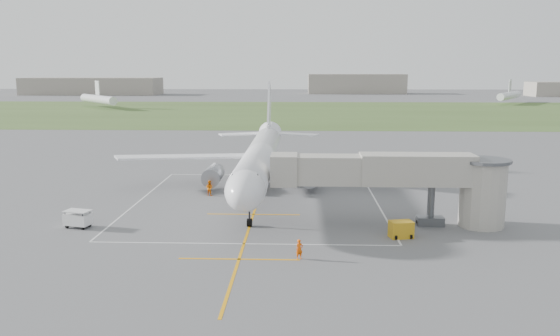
{
  "coord_description": "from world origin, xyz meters",
  "views": [
    {
      "loc": [
        4.95,
        -66.59,
        15.45
      ],
      "look_at": [
        2.65,
        -4.0,
        4.0
      ],
      "focal_mm": 35.0,
      "sensor_mm": 36.0,
      "label": 1
    }
  ],
  "objects_px": {
    "jet_bridge": "(409,179)",
    "ramp_worker_nose": "(299,249)",
    "airliner": "(260,158)",
    "gpu_unit": "(401,229)",
    "ramp_worker_wing": "(209,188)",
    "baggage_cart": "(78,219)"
  },
  "relations": [
    {
      "from": "jet_bridge",
      "to": "gpu_unit",
      "type": "bearing_deg",
      "value": -108.18
    },
    {
      "from": "gpu_unit",
      "to": "ramp_worker_wing",
      "type": "xyz_separation_m",
      "value": [
        -20.55,
        16.27,
        0.18
      ]
    },
    {
      "from": "airliner",
      "to": "ramp_worker_nose",
      "type": "xyz_separation_m",
      "value": [
        4.97,
        -24.51,
        -3.56
      ]
    },
    {
      "from": "jet_bridge",
      "to": "ramp_worker_wing",
      "type": "xyz_separation_m",
      "value": [
        -21.9,
        12.17,
        -3.79
      ]
    },
    {
      "from": "jet_bridge",
      "to": "ramp_worker_wing",
      "type": "bearing_deg",
      "value": 150.94
    },
    {
      "from": "gpu_unit",
      "to": "airliner",
      "type": "bearing_deg",
      "value": 116.36
    },
    {
      "from": "gpu_unit",
      "to": "ramp_worker_nose",
      "type": "height_order",
      "value": "ramp_worker_nose"
    },
    {
      "from": "baggage_cart",
      "to": "ramp_worker_nose",
      "type": "height_order",
      "value": "baggage_cart"
    },
    {
      "from": "gpu_unit",
      "to": "ramp_worker_wing",
      "type": "relative_size",
      "value": 1.21
    },
    {
      "from": "jet_bridge",
      "to": "ramp_worker_nose",
      "type": "xyz_separation_m",
      "value": [
        -10.76,
        -10.26,
        -3.91
      ]
    },
    {
      "from": "ramp_worker_nose",
      "to": "airliner",
      "type": "bearing_deg",
      "value": 77.75
    },
    {
      "from": "airliner",
      "to": "gpu_unit",
      "type": "xyz_separation_m",
      "value": [
        14.37,
        -18.35,
        -3.62
      ]
    },
    {
      "from": "jet_bridge",
      "to": "ramp_worker_nose",
      "type": "bearing_deg",
      "value": -136.36
    },
    {
      "from": "gpu_unit",
      "to": "baggage_cart",
      "type": "bearing_deg",
      "value": 164.42
    },
    {
      "from": "airliner",
      "to": "ramp_worker_nose",
      "type": "bearing_deg",
      "value": -78.55
    },
    {
      "from": "gpu_unit",
      "to": "baggage_cart",
      "type": "height_order",
      "value": "baggage_cart"
    },
    {
      "from": "airliner",
      "to": "baggage_cart",
      "type": "relative_size",
      "value": 16.88
    },
    {
      "from": "ramp_worker_nose",
      "to": "jet_bridge",
      "type": "bearing_deg",
      "value": 19.93
    },
    {
      "from": "ramp_worker_nose",
      "to": "ramp_worker_wing",
      "type": "relative_size",
      "value": 0.87
    },
    {
      "from": "airliner",
      "to": "ramp_worker_nose",
      "type": "relative_size",
      "value": 28.05
    },
    {
      "from": "airliner",
      "to": "ramp_worker_wing",
      "type": "distance_m",
      "value": 7.37
    },
    {
      "from": "airliner",
      "to": "jet_bridge",
      "type": "distance_m",
      "value": 21.22
    }
  ]
}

